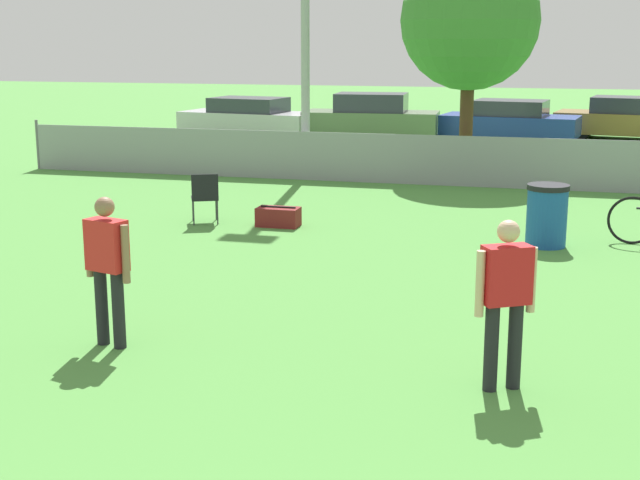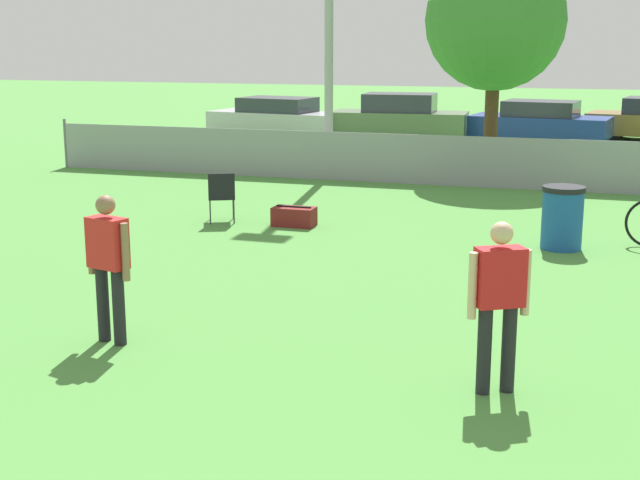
% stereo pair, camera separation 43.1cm
% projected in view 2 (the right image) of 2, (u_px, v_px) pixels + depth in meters
% --- Properties ---
extents(fence_backline, '(21.80, 0.07, 1.21)m').
position_uv_depth(fence_backline, '(506.00, 163.00, 19.06)').
color(fence_backline, gray).
rests_on(fence_backline, ground_plane).
extents(tree_near_pole, '(3.23, 3.23, 5.19)m').
position_uv_depth(tree_near_pole, '(495.00, 21.00, 20.46)').
color(tree_near_pole, '#4C331E').
rests_on(tree_near_pole, ground_plane).
extents(player_thrower_red, '(0.52, 0.41, 1.58)m').
position_uv_depth(player_thrower_red, '(499.00, 295.00, 7.89)').
color(player_thrower_red, black).
rests_on(player_thrower_red, ground_plane).
extents(player_defender_red, '(0.57, 0.33, 1.58)m').
position_uv_depth(player_defender_red, '(108.00, 259.00, 9.22)').
color(player_defender_red, black).
rests_on(player_defender_red, ground_plane).
extents(folding_chair_sideline, '(0.61, 0.61, 0.88)m').
position_uv_depth(folding_chair_sideline, '(222.00, 194.00, 15.49)').
color(folding_chair_sideline, '#333338').
rests_on(folding_chair_sideline, ground_plane).
extents(trash_bin, '(0.65, 0.65, 0.97)m').
position_uv_depth(trash_bin, '(562.00, 217.00, 13.55)').
color(trash_bin, '#194C99').
rests_on(trash_bin, ground_plane).
extents(gear_bag_sideline, '(0.72, 0.40, 0.35)m').
position_uv_depth(gear_bag_sideline, '(294.00, 217.00, 15.28)').
color(gear_bag_sideline, maroon).
rests_on(gear_bag_sideline, ground_plane).
extents(parked_car_silver, '(4.62, 2.41, 1.30)m').
position_uv_depth(parked_car_silver, '(278.00, 117.00, 29.06)').
color(parked_car_silver, black).
rests_on(parked_car_silver, ground_plane).
extents(parked_car_olive, '(4.29, 1.95, 1.49)m').
position_uv_depth(parked_car_olive, '(399.00, 119.00, 28.00)').
color(parked_car_olive, black).
rests_on(parked_car_olive, ground_plane).
extents(parked_car_blue, '(4.34, 2.31, 1.31)m').
position_uv_depth(parked_car_blue, '(540.00, 122.00, 27.41)').
color(parked_car_blue, black).
rests_on(parked_car_blue, ground_plane).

